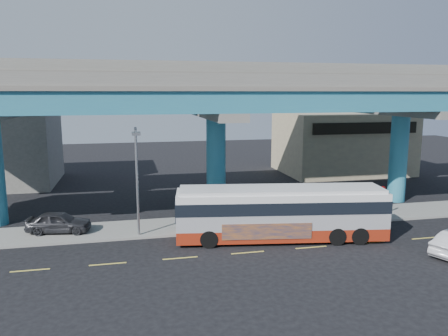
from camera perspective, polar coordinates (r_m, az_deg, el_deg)
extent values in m
plane|color=black|center=(26.52, 2.94, -10.76)|extent=(120.00, 120.00, 0.00)
cube|color=gray|center=(31.55, 0.26, -7.21)|extent=(70.00, 4.00, 0.15)
cube|color=#D8C64C|center=(25.92, -24.00, -12.11)|extent=(2.00, 0.12, 0.01)
cube|color=#D8C64C|center=(25.41, -14.93, -12.02)|extent=(2.00, 0.12, 0.01)
cube|color=#D8C64C|center=(25.52, -5.74, -11.62)|extent=(2.00, 0.12, 0.01)
cube|color=#D8C64C|center=(26.25, 3.12, -10.97)|extent=(2.00, 0.12, 0.01)
cube|color=#D8C64C|center=(27.54, 11.29, -10.13)|extent=(2.00, 0.12, 0.01)
cube|color=#D8C64C|center=(29.33, 18.55, -9.21)|extent=(2.00, 0.12, 0.01)
cube|color=#D8C64C|center=(31.53, 24.86, -8.29)|extent=(2.00, 0.12, 0.01)
cube|color=gray|center=(37.58, -27.16, 7.66)|extent=(1.80, 5.00, 1.20)
cylinder|color=teal|center=(34.05, -1.05, 0.33)|extent=(1.50, 1.50, 7.40)
cube|color=gray|center=(33.62, -1.07, 7.07)|extent=(2.00, 12.00, 0.60)
cube|color=gray|center=(37.03, -2.17, 8.71)|extent=(1.80, 5.00, 1.20)
cylinder|color=teal|center=(40.37, 21.81, 1.12)|extent=(1.50, 1.50, 7.40)
cube|color=gray|center=(40.01, 22.17, 6.79)|extent=(2.00, 12.00, 0.60)
cube|color=gray|center=(42.91, 19.58, 8.31)|extent=(1.80, 5.00, 1.20)
cube|color=teal|center=(30.17, 0.27, 8.65)|extent=(52.00, 5.00, 1.40)
cube|color=gray|center=(30.16, 0.27, 10.27)|extent=(52.00, 5.40, 0.30)
cube|color=gray|center=(27.74, 1.44, 11.44)|extent=(52.00, 0.25, 0.80)
cube|color=gray|center=(32.61, -0.72, 11.20)|extent=(52.00, 0.25, 0.80)
cube|color=teal|center=(37.02, -2.18, 10.72)|extent=(52.00, 5.00, 1.40)
cube|color=gray|center=(37.05, -2.19, 12.04)|extent=(52.00, 5.40, 0.30)
cube|color=gray|center=(34.62, -1.43, 13.11)|extent=(52.00, 0.25, 0.80)
cube|color=gray|center=(39.53, -2.87, 12.69)|extent=(52.00, 0.25, 0.80)
cube|color=tan|center=(53.33, 15.13, 3.23)|extent=(14.00, 10.00, 7.00)
cube|color=black|center=(48.70, 18.02, 4.97)|extent=(12.00, 0.25, 1.20)
cube|color=maroon|center=(28.47, 7.37, -8.08)|extent=(13.46, 4.83, 0.77)
cube|color=#BBBCC1|center=(28.12, 7.43, -5.73)|extent=(13.46, 4.83, 1.65)
cube|color=black|center=(27.98, 7.45, -4.65)|extent=(13.53, 4.88, 0.77)
cube|color=silver|center=(27.84, 7.48, -3.44)|extent=(13.46, 4.83, 0.44)
cube|color=silver|center=(27.76, 7.50, -2.78)|extent=(13.03, 4.52, 0.22)
cube|color=black|center=(29.98, 19.99, -4.51)|extent=(0.46, 2.53, 1.32)
cube|color=black|center=(27.55, -6.24, -5.21)|extent=(0.46, 2.53, 1.32)
cube|color=#11234D|center=(26.82, 5.64, -8.26)|extent=(5.43, 0.91, 0.99)
cylinder|color=black|center=(26.80, -1.97, -9.27)|extent=(1.14, 0.50, 1.10)
cylinder|color=black|center=(29.20, -2.11, -7.65)|extent=(1.14, 0.50, 1.10)
cylinder|color=black|center=(28.14, 14.55, -8.66)|extent=(1.14, 0.50, 1.10)
cylinder|color=black|center=(30.43, 13.07, -7.18)|extent=(1.14, 0.50, 1.10)
cylinder|color=black|center=(28.61, 17.30, -8.48)|extent=(1.14, 0.50, 1.10)
cylinder|color=black|center=(30.86, 15.63, -7.05)|extent=(1.14, 0.50, 1.10)
imported|color=#2B2C30|center=(31.10, -20.77, -6.62)|extent=(2.98, 4.65, 1.40)
cylinder|color=gray|center=(28.48, -11.27, -1.81)|extent=(0.16, 0.16, 7.03)
cylinder|color=gray|center=(27.06, -11.46, 4.71)|extent=(0.12, 1.90, 0.12)
cube|color=gray|center=(26.12, -11.41, 4.42)|extent=(0.50, 0.70, 0.18)
cylinder|color=gray|center=(34.49, 19.90, -4.40)|extent=(0.06, 0.06, 2.08)
cylinder|color=#B20A0A|center=(34.25, 20.02, -2.80)|extent=(0.67, 0.31, 0.72)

